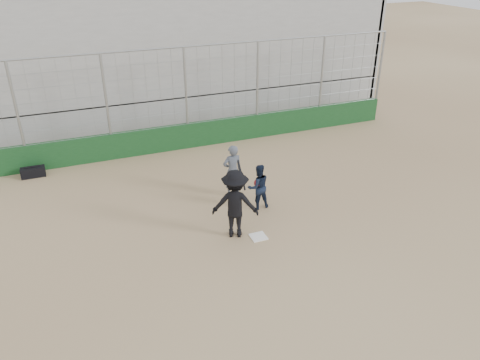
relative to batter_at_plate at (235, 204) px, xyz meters
name	(u,v)px	position (x,y,z in m)	size (l,w,h in m)	color
ground	(258,237)	(0.56, -0.37, -1.01)	(90.00, 90.00, 0.00)	olive
home_plate	(258,237)	(0.56, -0.37, -1.00)	(0.44, 0.44, 0.02)	white
backstop	(188,125)	(0.56, 6.63, -0.05)	(18.10, 0.25, 4.04)	#123918
bleachers	(156,51)	(0.56, 11.58, 1.92)	(20.25, 6.70, 6.98)	gray
batter_at_plate	(235,204)	(0.00, 0.00, 0.00)	(1.50, 1.22, 2.14)	black
catcher_crouched	(258,194)	(1.19, 1.11, -0.50)	(0.77, 0.62, 1.03)	black
umpire	(233,173)	(0.76, 2.20, -0.21)	(0.64, 0.42, 1.59)	#484F5B
equipment_bag	(33,172)	(-5.32, 6.10, -0.83)	(0.82, 0.35, 0.39)	black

